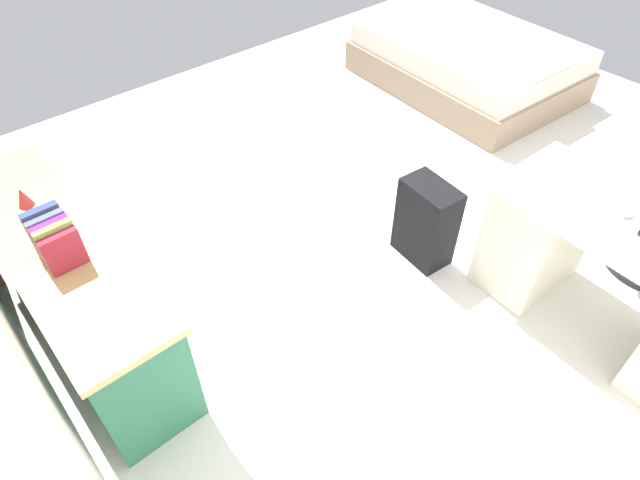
# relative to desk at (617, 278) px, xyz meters

# --- Properties ---
(ground_plane) EXTENTS (6.14, 6.14, 0.00)m
(ground_plane) POSITION_rel_desk_xyz_m (1.24, 0.03, -0.39)
(ground_plane) COLOR silver
(desk) EXTENTS (1.46, 0.71, 0.75)m
(desk) POSITION_rel_desk_xyz_m (0.00, 0.00, 0.00)
(desk) COLOR silver
(desk) RESTS_ON ground_plane
(credenza) EXTENTS (1.80, 0.48, 0.72)m
(credenza) POSITION_rel_desk_xyz_m (1.86, 2.22, -0.03)
(credenza) COLOR #28664C
(credenza) RESTS_ON ground_plane
(bed) EXTENTS (1.99, 1.52, 0.58)m
(bed) POSITION_rel_desk_xyz_m (2.30, -1.73, -0.15)
(bed) COLOR gray
(bed) RESTS_ON ground_plane
(suitcase_black) EXTENTS (0.38, 0.26, 0.56)m
(suitcase_black) POSITION_rel_desk_xyz_m (1.04, 0.33, -0.11)
(suitcase_black) COLOR black
(suitcase_black) RESTS_ON ground_plane
(computer_mouse) EXTENTS (0.06, 0.10, 0.03)m
(computer_mouse) POSITION_rel_desk_xyz_m (0.11, -0.04, 0.37)
(computer_mouse) COLOR white
(computer_mouse) RESTS_ON desk
(book_row) EXTENTS (0.24, 0.17, 0.23)m
(book_row) POSITION_rel_desk_xyz_m (1.72, 2.22, 0.44)
(book_row) COLOR maroon
(book_row) RESTS_ON credenza
(figurine_small) EXTENTS (0.08, 0.08, 0.11)m
(figurine_small) POSITION_rel_desk_xyz_m (2.20, 2.22, 0.39)
(figurine_small) COLOR red
(figurine_small) RESTS_ON credenza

